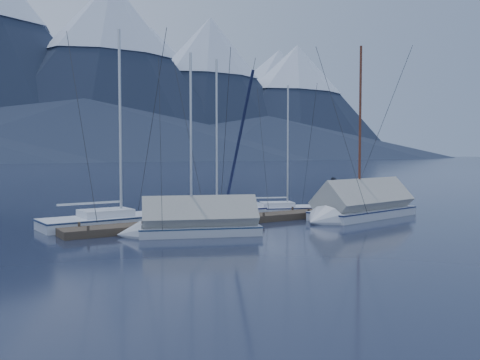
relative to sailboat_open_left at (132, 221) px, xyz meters
name	(u,v)px	position (x,y,z in m)	size (l,w,h in m)	color
ground	(262,227)	(4.96, -4.33, -0.19)	(1000.00, 1000.00, 0.00)	black
dock	(240,220)	(4.96, -2.33, -0.08)	(18.00, 1.50, 0.54)	#382D23
mooring_posts	(232,216)	(4.46, -2.33, 0.16)	(15.12, 1.52, 0.35)	#382D23
sailboat_open_left	(132,221)	(0.00, 0.00, 0.00)	(8.10, 3.43, 10.56)	silver
sailboat_open_mid	(225,213)	(5.66, 0.41, -0.02)	(7.32, 3.14, 9.65)	silver
sailboat_open_right	(295,210)	(10.00, -0.49, -0.04)	(6.50, 4.02, 8.34)	silver
sailboat_covered_near	(357,209)	(11.29, -4.37, 0.33)	(8.32, 3.84, 10.43)	silver
sailboat_covered_far	(189,225)	(0.90, -4.51, 0.24)	(6.43, 3.97, 8.67)	silver
person	(333,192)	(11.84, -1.88, 1.07)	(0.67, 0.44, 1.83)	black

